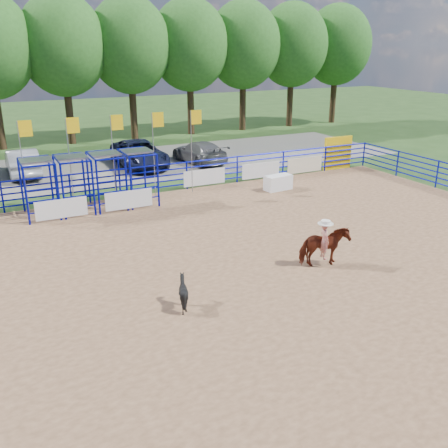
{
  "coord_description": "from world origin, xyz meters",
  "views": [
    {
      "loc": [
        -6.64,
        -13.76,
        7.25
      ],
      "look_at": [
        0.71,
        1.0,
        1.3
      ],
      "focal_mm": 40.0,
      "sensor_mm": 36.0,
      "label": 1
    }
  ],
  "objects_px": {
    "horse_and_rider": "(324,244)",
    "car_d": "(199,152)",
    "car_b": "(22,162)",
    "announcer_table": "(278,183)",
    "calf": "(183,292)",
    "car_c": "(139,154)"
  },
  "relations": [
    {
      "from": "car_d",
      "to": "announcer_table",
      "type": "bearing_deg",
      "value": 90.98
    },
    {
      "from": "announcer_table",
      "to": "calf",
      "type": "xyz_separation_m",
      "value": [
        -9.18,
        -9.38,
        0.07
      ]
    },
    {
      "from": "car_b",
      "to": "announcer_table",
      "type": "bearing_deg",
      "value": 141.34
    },
    {
      "from": "car_b",
      "to": "car_c",
      "type": "xyz_separation_m",
      "value": [
        6.81,
        -0.77,
        0.01
      ]
    },
    {
      "from": "calf",
      "to": "announcer_table",
      "type": "bearing_deg",
      "value": -74.22
    },
    {
      "from": "calf",
      "to": "car_d",
      "type": "distance_m",
      "value": 18.96
    },
    {
      "from": "car_d",
      "to": "horse_and_rider",
      "type": "bearing_deg",
      "value": 73.81
    },
    {
      "from": "horse_and_rider",
      "to": "car_b",
      "type": "bearing_deg",
      "value": 113.57
    },
    {
      "from": "horse_and_rider",
      "to": "calf",
      "type": "xyz_separation_m",
      "value": [
        -5.41,
        -0.52,
        -0.34
      ]
    },
    {
      "from": "calf",
      "to": "car_d",
      "type": "xyz_separation_m",
      "value": [
        8.07,
        17.16,
        0.22
      ]
    },
    {
      "from": "car_b",
      "to": "car_c",
      "type": "height_order",
      "value": "car_c"
    },
    {
      "from": "announcer_table",
      "to": "calf",
      "type": "height_order",
      "value": "calf"
    },
    {
      "from": "announcer_table",
      "to": "car_b",
      "type": "height_order",
      "value": "car_b"
    },
    {
      "from": "calf",
      "to": "car_b",
      "type": "distance_m",
      "value": 18.83
    },
    {
      "from": "car_b",
      "to": "car_d",
      "type": "relative_size",
      "value": 1.0
    },
    {
      "from": "announcer_table",
      "to": "car_b",
      "type": "distance_m",
      "value": 14.92
    },
    {
      "from": "announcer_table",
      "to": "horse_and_rider",
      "type": "xyz_separation_m",
      "value": [
        -3.77,
        -8.86,
        0.42
      ]
    },
    {
      "from": "horse_and_rider",
      "to": "car_b",
      "type": "xyz_separation_m",
      "value": [
        -7.91,
        18.14,
        -0.04
      ]
    },
    {
      "from": "announcer_table",
      "to": "calf",
      "type": "relative_size",
      "value": 1.58
    },
    {
      "from": "horse_and_rider",
      "to": "car_d",
      "type": "xyz_separation_m",
      "value": [
        2.66,
        16.64,
        -0.13
      ]
    },
    {
      "from": "car_b",
      "to": "car_c",
      "type": "distance_m",
      "value": 6.85
    },
    {
      "from": "calf",
      "to": "horse_and_rider",
      "type": "bearing_deg",
      "value": -114.35
    }
  ]
}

